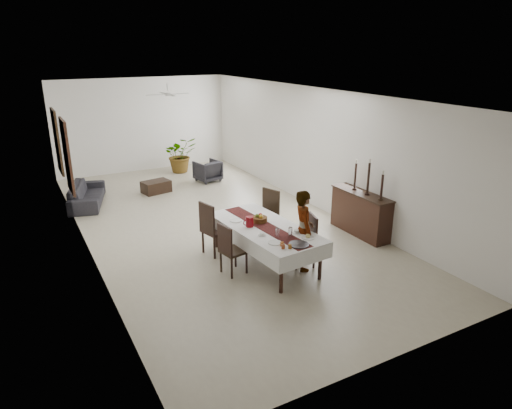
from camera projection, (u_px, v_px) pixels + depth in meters
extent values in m
cube|color=#BEB497|center=(214.00, 224.00, 11.40)|extent=(6.00, 12.00, 0.00)
cube|color=silver|center=(209.00, 93.00, 10.34)|extent=(6.00, 12.00, 0.02)
cube|color=white|center=(143.00, 125.00, 15.84)|extent=(6.00, 0.02, 3.20)
cube|color=white|center=(396.00, 259.00, 5.90)|extent=(6.00, 0.02, 3.20)
cube|color=white|center=(79.00, 178.00, 9.51)|extent=(0.02, 12.00, 3.20)
cube|color=white|center=(314.00, 148.00, 12.22)|extent=(0.02, 12.00, 3.20)
cube|color=black|center=(265.00, 228.00, 9.14)|extent=(1.25, 2.57, 0.05)
cylinder|color=black|center=(281.00, 275.00, 8.10)|extent=(0.08, 0.08, 0.73)
cylinder|color=black|center=(320.00, 262.00, 8.58)|extent=(0.08, 0.08, 0.73)
cylinder|color=black|center=(217.00, 232.00, 9.97)|extent=(0.08, 0.08, 0.73)
cylinder|color=black|center=(252.00, 223.00, 10.44)|extent=(0.08, 0.08, 0.73)
cube|color=white|center=(265.00, 226.00, 9.13)|extent=(1.45, 2.77, 0.01)
cube|color=white|center=(239.00, 240.00, 8.87)|extent=(0.24, 2.67, 0.31)
cube|color=white|center=(289.00, 227.00, 9.50)|extent=(0.24, 2.67, 0.31)
cube|color=silver|center=(307.00, 258.00, 8.14)|extent=(1.22, 0.12, 0.31)
cube|color=white|center=(231.00, 214.00, 10.23)|extent=(1.22, 0.12, 0.31)
cube|color=#551A18|center=(265.00, 226.00, 9.13)|extent=(0.59, 2.62, 0.00)
cylinder|color=maroon|center=(250.00, 222.00, 9.08)|extent=(0.17, 0.17, 0.21)
torus|color=maroon|center=(246.00, 223.00, 9.04)|extent=(0.13, 0.03, 0.12)
cylinder|color=silver|center=(290.00, 232.00, 8.64)|extent=(0.07, 0.07, 0.18)
cylinder|color=white|center=(277.00, 232.00, 8.60)|extent=(0.07, 0.07, 0.18)
cylinder|color=white|center=(296.00, 231.00, 8.79)|extent=(0.09, 0.09, 0.06)
cylinder|color=silver|center=(296.00, 233.00, 8.80)|extent=(0.16, 0.16, 0.01)
cylinder|color=white|center=(262.00, 234.00, 8.67)|extent=(0.09, 0.09, 0.06)
cylinder|color=silver|center=(262.00, 235.00, 8.68)|extent=(0.16, 0.16, 0.01)
cylinder|color=silver|center=(308.00, 238.00, 8.57)|extent=(0.25, 0.25, 0.02)
sphere|color=tan|center=(308.00, 236.00, 8.56)|extent=(0.09, 0.09, 0.09)
cylinder|color=silver|center=(275.00, 243.00, 8.36)|extent=(0.25, 0.25, 0.02)
cylinder|color=silver|center=(236.00, 221.00, 9.41)|extent=(0.25, 0.25, 0.02)
cylinder|color=#3A3B3F|center=(299.00, 244.00, 8.27)|extent=(0.37, 0.37, 0.02)
cylinder|color=brown|center=(290.00, 247.00, 8.12)|extent=(0.07, 0.07, 0.08)
cylinder|color=maroon|center=(283.00, 247.00, 8.11)|extent=(0.07, 0.07, 0.08)
cylinder|color=#994A16|center=(282.00, 244.00, 8.22)|extent=(0.07, 0.07, 0.08)
cylinder|color=brown|center=(260.00, 219.00, 9.35)|extent=(0.31, 0.31, 0.10)
sphere|color=maroon|center=(260.00, 215.00, 9.35)|extent=(0.09, 0.09, 0.09)
sphere|color=#5C7422|center=(257.00, 216.00, 9.32)|extent=(0.08, 0.08, 0.08)
sphere|color=gold|center=(261.00, 217.00, 9.28)|extent=(0.09, 0.09, 0.09)
cube|color=black|center=(303.00, 244.00, 9.11)|extent=(0.55, 0.55, 0.05)
cylinder|color=black|center=(314.00, 258.00, 9.06)|extent=(0.05, 0.05, 0.44)
cylinder|color=black|center=(308.00, 250.00, 9.40)|extent=(0.05, 0.05, 0.44)
cylinder|color=black|center=(296.00, 260.00, 8.98)|extent=(0.05, 0.05, 0.44)
cylinder|color=black|center=(291.00, 252.00, 9.32)|extent=(0.05, 0.05, 0.44)
cube|color=black|center=(313.00, 229.00, 9.05)|extent=(0.16, 0.44, 0.57)
cube|color=black|center=(264.00, 219.00, 10.31)|extent=(0.62, 0.62, 0.06)
cylinder|color=black|center=(277.00, 229.00, 10.41)|extent=(0.06, 0.06, 0.48)
cylinder|color=black|center=(264.00, 225.00, 10.66)|extent=(0.06, 0.06, 0.48)
cylinder|color=black|center=(265.00, 235.00, 10.13)|extent=(0.06, 0.06, 0.48)
cylinder|color=black|center=(252.00, 230.00, 10.38)|extent=(0.06, 0.06, 0.48)
cube|color=black|center=(271.00, 202.00, 10.35)|extent=(0.20, 0.48, 0.62)
cube|color=black|center=(234.00, 251.00, 8.80)|extent=(0.51, 0.51, 0.05)
cylinder|color=black|center=(221.00, 262.00, 8.91)|extent=(0.05, 0.05, 0.43)
cylinder|color=black|center=(232.00, 268.00, 8.64)|extent=(0.05, 0.05, 0.43)
cylinder|color=black|center=(236.00, 257.00, 9.12)|extent=(0.05, 0.05, 0.43)
cylinder|color=black|center=(247.00, 263.00, 8.86)|extent=(0.05, 0.05, 0.43)
cube|color=black|center=(225.00, 240.00, 8.59)|extent=(0.12, 0.44, 0.56)
cube|color=black|center=(216.00, 231.00, 9.63)|extent=(0.59, 0.59, 0.06)
cylinder|color=black|center=(203.00, 242.00, 9.73)|extent=(0.06, 0.06, 0.49)
cylinder|color=black|center=(214.00, 248.00, 9.45)|extent=(0.06, 0.06, 0.49)
cylinder|color=black|center=(218.00, 237.00, 9.99)|extent=(0.06, 0.06, 0.49)
cylinder|color=black|center=(230.00, 243.00, 9.71)|extent=(0.06, 0.06, 0.49)
cube|color=black|center=(207.00, 218.00, 9.38)|extent=(0.16, 0.49, 0.63)
imported|color=gray|center=(303.00, 230.00, 8.87)|extent=(0.55, 0.68, 1.62)
cube|color=black|center=(360.00, 214.00, 10.65)|extent=(0.44, 1.64, 0.98)
cube|color=black|center=(362.00, 193.00, 10.48)|extent=(0.48, 1.70, 0.03)
cylinder|color=black|center=(381.00, 199.00, 9.97)|extent=(0.11, 0.11, 0.03)
cylinder|color=black|center=(382.00, 187.00, 9.88)|extent=(0.05, 0.05, 0.55)
cylinder|color=beige|center=(383.00, 173.00, 9.77)|extent=(0.04, 0.04, 0.09)
cylinder|color=black|center=(367.00, 194.00, 10.33)|extent=(0.11, 0.11, 0.03)
cylinder|color=black|center=(368.00, 178.00, 10.21)|extent=(0.05, 0.05, 0.71)
cylinder|color=beige|center=(370.00, 161.00, 10.08)|extent=(0.04, 0.04, 0.09)
cylinder|color=black|center=(354.00, 189.00, 10.69)|extent=(0.11, 0.11, 0.03)
cylinder|color=black|center=(355.00, 176.00, 10.59)|extent=(0.05, 0.05, 0.60)
cylinder|color=beige|center=(356.00, 162.00, 10.48)|extent=(0.04, 0.04, 0.09)
imported|color=#29272C|center=(87.00, 194.00, 12.69)|extent=(1.32, 2.14, 0.59)
imported|color=#2A282D|center=(208.00, 171.00, 14.87)|extent=(0.86, 0.87, 0.68)
cube|color=black|center=(156.00, 187.00, 13.76)|extent=(0.89, 0.68, 0.35)
imported|color=#2B5B24|center=(180.00, 154.00, 15.87)|extent=(1.16, 1.02, 1.24)
cube|color=black|center=(67.00, 156.00, 11.35)|extent=(0.06, 1.05, 1.85)
cube|color=white|center=(68.00, 156.00, 11.37)|extent=(0.01, 0.90, 1.70)
cube|color=black|center=(57.00, 142.00, 13.09)|extent=(0.06, 1.05, 1.85)
cube|color=silver|center=(58.00, 141.00, 13.11)|extent=(0.01, 0.90, 1.70)
cylinder|color=white|center=(167.00, 87.00, 12.86)|extent=(0.04, 0.04, 0.20)
cylinder|color=silver|center=(168.00, 94.00, 12.92)|extent=(0.16, 0.16, 0.08)
cube|color=silver|center=(164.00, 93.00, 13.21)|extent=(0.10, 0.55, 0.01)
cube|color=white|center=(172.00, 95.00, 12.63)|extent=(0.10, 0.55, 0.01)
cube|color=silver|center=(180.00, 94.00, 13.08)|extent=(0.55, 0.10, 0.01)
cube|color=silver|center=(156.00, 95.00, 12.76)|extent=(0.55, 0.10, 0.01)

